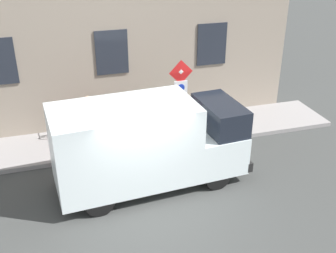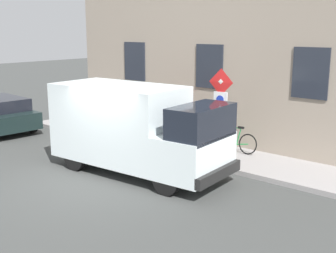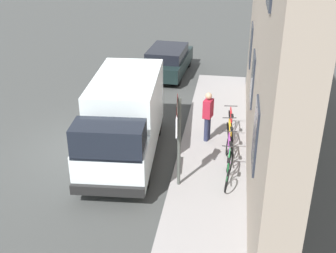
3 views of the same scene
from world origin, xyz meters
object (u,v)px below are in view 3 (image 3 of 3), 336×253
object	(u,v)px
bicycle_green	(228,170)
bicycle_purple	(229,153)
pedestrian	(208,115)
sign_post_stacked	(178,127)
bicycle_orange	(230,138)
bicycle_red	(231,125)
parked_hatchback	(168,60)
delivery_van	(124,118)

from	to	relation	value
bicycle_green	bicycle_purple	world-z (taller)	same
bicycle_purple	pedestrian	world-z (taller)	pedestrian
sign_post_stacked	bicycle_purple	xyz separation A→B (m)	(1.42, 1.39, -1.45)
bicycle_green	pedestrian	distance (m)	2.64
bicycle_green	bicycle_orange	distance (m)	1.98
bicycle_red	parked_hatchback	bearing A→B (deg)	21.79
bicycle_red	pedestrian	xyz separation A→B (m)	(-0.78, -0.52, 0.56)
bicycle_purple	bicycle_red	size ratio (longest dim) A/B	1.00
sign_post_stacked	parked_hatchback	world-z (taller)	sign_post_stacked
bicycle_green	bicycle_orange	size ratio (longest dim) A/B	1.00
sign_post_stacked	parked_hatchback	size ratio (longest dim) A/B	0.66
sign_post_stacked	bicycle_orange	world-z (taller)	sign_post_stacked
bicycle_green	bicycle_red	distance (m)	2.97
sign_post_stacked	bicycle_red	distance (m)	3.93
parked_hatchback	bicycle_purple	world-z (taller)	parked_hatchback
bicycle_orange	pedestrian	distance (m)	1.07
bicycle_red	bicycle_purple	bearing A→B (deg)	174.46
delivery_van	pedestrian	distance (m)	2.86
parked_hatchback	bicycle_red	distance (m)	6.94
bicycle_red	bicycle_green	bearing A→B (deg)	174.47
bicycle_red	delivery_van	bearing A→B (deg)	112.37
bicycle_purple	bicycle_orange	distance (m)	0.99
parked_hatchback	bicycle_red	bearing A→B (deg)	-149.13
bicycle_purple	pedestrian	distance (m)	1.75
sign_post_stacked	bicycle_orange	distance (m)	3.12
pedestrian	bicycle_purple	bearing A→B (deg)	132.79
delivery_van	bicycle_red	bearing A→B (deg)	113.83
sign_post_stacked	bicycle_red	world-z (taller)	sign_post_stacked
bicycle_green	pedestrian	xyz separation A→B (m)	(-0.78, 2.45, 0.56)
delivery_van	bicycle_orange	world-z (taller)	delivery_van
bicycle_red	pedestrian	size ratio (longest dim) A/B	1.00
bicycle_purple	parked_hatchback	bearing A→B (deg)	16.45
sign_post_stacked	parked_hatchback	distance (m)	9.76
bicycle_orange	pedestrian	size ratio (longest dim) A/B	0.99
bicycle_orange	bicycle_red	distance (m)	0.99
bicycle_green	bicycle_red	world-z (taller)	same
bicycle_green	pedestrian	bearing A→B (deg)	19.10
sign_post_stacked	pedestrian	size ratio (longest dim) A/B	1.57
parked_hatchback	pedestrian	world-z (taller)	pedestrian
bicycle_purple	bicycle_red	distance (m)	1.98
delivery_van	parked_hatchback	world-z (taller)	delivery_van
bicycle_orange	bicycle_purple	bearing A→B (deg)	172.24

